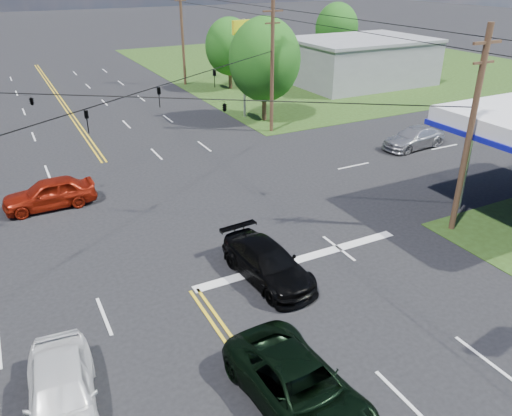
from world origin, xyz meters
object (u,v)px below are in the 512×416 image
tree_right_a (265,60)px  pole_right_far (182,34)px  tree_right_b (230,47)px  pickup_white (61,393)px  pole_se (470,131)px  pole_ne (272,66)px  pickup_dkgreen (300,387)px  suv_black (268,263)px  tree_far_r (337,28)px  retail_ne (360,62)px

tree_right_a → pole_right_far: bearing=93.6°
tree_right_b → pickup_white: 42.26m
pole_se → pole_right_far: pole_right_far is taller
pole_se → pole_right_far: (0.00, 37.00, 0.25)m
pole_ne → pickup_white: pole_ne is taller
pole_right_far → tree_right_a: 16.03m
tree_right_a → pickup_dkgreen: size_ratio=1.51×
pole_right_far → pickup_white: size_ratio=2.13×
suv_black → tree_far_r: bearing=46.7°
pole_right_far → pickup_white: (-18.43, -39.97, -4.37)m
pole_se → pickup_dkgreen: 14.31m
tree_right_b → suv_black: bearing=-112.5°
pole_right_far → pickup_dkgreen: (-12.39, -42.83, -4.42)m
pole_se → tree_far_r: 44.30m
pickup_dkgreen → suv_black: size_ratio=1.08×
pole_right_far → pole_se: bearing=-90.0°
suv_black → tree_right_b: bearing=63.0°
retail_ne → pickup_dkgreen: 45.60m
retail_ne → pole_ne: pole_ne is taller
retail_ne → pole_se: 33.72m
tree_right_a → suv_black: (-11.00, -20.57, -4.14)m
tree_right_a → retail_ne: bearing=26.6°
pickup_dkgreen → suv_black: 6.70m
pickup_dkgreen → pickup_white: 6.68m
tree_right_a → pole_se: bearing=-92.7°
tree_right_a → pickup_dkgreen: (-13.39, -26.83, -4.12)m
retail_ne → pickup_white: bearing=-137.9°
tree_right_a → pickup_dkgreen: tree_right_a is taller
pole_ne → tree_far_r: bearing=45.0°
suv_black → pickup_white: 9.09m
tree_right_a → tree_right_b: bearing=78.2°
pole_se → pickup_white: 19.12m
retail_ne → suv_black: (-27.00, -28.57, -1.47)m
pole_se → tree_right_a: pole_se is taller
retail_ne → pole_ne: size_ratio=1.47×
suv_black → pole_se: bearing=-7.0°
tree_far_r → suv_black: bearing=-128.8°
pole_right_far → tree_right_b: bearing=-48.8°
retail_ne → pole_right_far: bearing=154.8°
retail_ne → tree_far_r: tree_far_r is taller
tree_right_b → pickup_dkgreen: size_ratio=1.31×
retail_ne → tree_right_a: bearing=-153.4°
pole_ne → tree_far_r: (21.00, 21.00, -0.37)m
pole_right_far → tree_far_r: pole_right_far is taller
pole_right_far → suv_black: pole_right_far is taller
tree_right_b → pole_ne: bearing=-103.1°
tree_far_r → pickup_dkgreen: size_ratio=1.41×
retail_ne → tree_right_a: tree_right_a is taller
pole_ne → pickup_white: bearing=-131.3°
tree_far_r → suv_black: 49.63m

